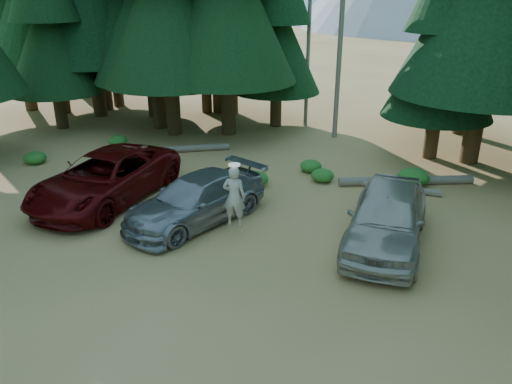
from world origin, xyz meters
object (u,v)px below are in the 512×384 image
silver_minivan_center (196,200)px  log_left (182,149)px  frisbee_player (234,196)px  silver_minivan_right (387,217)px  log_mid (401,188)px  log_right (406,181)px  red_pickup (106,178)px

silver_minivan_center → log_left: (-4.07, 6.18, -0.60)m
frisbee_player → silver_minivan_right: bearing=-174.8°
silver_minivan_center → log_mid: bearing=60.5°
silver_minivan_center → log_right: silver_minivan_center is taller
red_pickup → log_right: (9.80, 5.58, -0.70)m
silver_minivan_right → log_mid: size_ratio=1.82×
red_pickup → log_left: red_pickup is taller
silver_minivan_right → log_right: 5.24m
red_pickup → log_left: bearing=93.3°
silver_minivan_right → log_left: size_ratio=1.23×
log_left → red_pickup: bearing=-120.1°
red_pickup → log_right: size_ratio=1.19×
red_pickup → silver_minivan_right: (9.77, 0.39, 0.04)m
log_mid → red_pickup: bearing=-153.8°
red_pickup → silver_minivan_center: 3.81m
log_right → log_mid: bearing=-121.4°
silver_minivan_center → log_mid: 7.86m
log_left → log_mid: 10.05m
red_pickup → log_mid: red_pickup is taller
red_pickup → silver_minivan_center: size_ratio=1.20×
log_mid → log_right: 0.78m
red_pickup → log_right: bearing=30.2°
silver_minivan_center → frisbee_player: frisbee_player is taller
frisbee_player → log_left: frisbee_player is taller
log_left → log_mid: bearing=-38.9°
red_pickup → log_mid: bearing=26.9°
silver_minivan_center → silver_minivan_right: (5.97, 0.71, 0.15)m
log_mid → log_right: bearing=83.3°
silver_minivan_right → log_left: (-10.05, 5.47, -0.75)m
silver_minivan_center → frisbee_player: (1.59, -0.47, 0.57)m
red_pickup → frisbee_player: size_ratio=3.15×
frisbee_player → red_pickup: bearing=-18.2°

